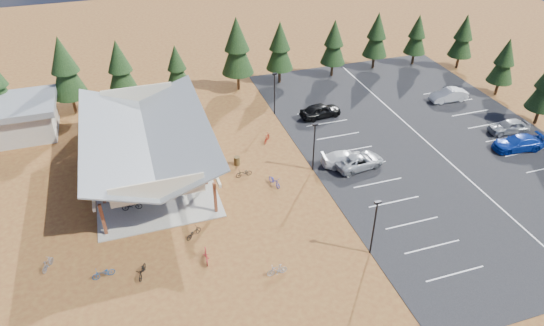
% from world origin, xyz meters
% --- Properties ---
extents(ground, '(140.00, 140.00, 0.00)m').
position_xyz_m(ground, '(0.00, 0.00, 0.00)').
color(ground, brown).
rests_on(ground, ground).
extents(asphalt_lot, '(27.00, 44.00, 0.04)m').
position_xyz_m(asphalt_lot, '(18.50, 3.00, 0.02)').
color(asphalt_lot, black).
rests_on(asphalt_lot, ground).
extents(concrete_pad, '(10.60, 18.60, 0.10)m').
position_xyz_m(concrete_pad, '(-10.00, 7.00, 0.05)').
color(concrete_pad, gray).
rests_on(concrete_pad, ground).
extents(bike_pavilion, '(11.65, 19.40, 4.97)m').
position_xyz_m(bike_pavilion, '(-10.00, 7.00, 3.82)').
color(bike_pavilion, brown).
rests_on(bike_pavilion, concrete_pad).
extents(outbuilding, '(11.00, 7.00, 3.90)m').
position_xyz_m(outbuilding, '(-24.00, 18.00, 2.03)').
color(outbuilding, '#ADA593').
rests_on(outbuilding, ground).
extents(lamp_post_0, '(0.50, 0.25, 5.14)m').
position_xyz_m(lamp_post_0, '(5.00, -10.00, 2.98)').
color(lamp_post_0, black).
rests_on(lamp_post_0, ground).
extents(lamp_post_1, '(0.50, 0.25, 5.14)m').
position_xyz_m(lamp_post_1, '(5.00, 2.00, 2.98)').
color(lamp_post_1, black).
rests_on(lamp_post_1, ground).
extents(lamp_post_2, '(0.50, 0.25, 5.14)m').
position_xyz_m(lamp_post_2, '(5.00, 14.00, 2.98)').
color(lamp_post_2, black).
rests_on(lamp_post_2, ground).
extents(trash_bin_0, '(0.60, 0.60, 0.90)m').
position_xyz_m(trash_bin_0, '(-3.80, 4.53, 0.45)').
color(trash_bin_0, '#4A381A').
rests_on(trash_bin_0, ground).
extents(trash_bin_1, '(0.60, 0.60, 0.90)m').
position_xyz_m(trash_bin_1, '(-1.84, 5.11, 0.45)').
color(trash_bin_1, '#4A381A').
rests_on(trash_bin_1, ground).
extents(pine_1, '(4.00, 4.00, 9.31)m').
position_xyz_m(pine_1, '(-17.18, 21.48, 5.69)').
color(pine_1, '#382314').
rests_on(pine_1, ground).
extents(pine_2, '(3.59, 3.59, 8.37)m').
position_xyz_m(pine_2, '(-11.33, 21.10, 5.11)').
color(pine_2, '#382314').
rests_on(pine_2, ground).
extents(pine_3, '(2.95, 2.95, 6.88)m').
position_xyz_m(pine_3, '(-4.87, 21.52, 4.19)').
color(pine_3, '#382314').
rests_on(pine_3, ground).
extents(pine_4, '(4.03, 4.03, 9.39)m').
position_xyz_m(pine_4, '(2.71, 21.78, 5.74)').
color(pine_4, '#382314').
rests_on(pine_4, ground).
extents(pine_5, '(3.51, 3.51, 8.18)m').
position_xyz_m(pine_5, '(8.38, 22.11, 4.99)').
color(pine_5, '#382314').
rests_on(pine_5, ground).
extents(pine_6, '(3.31, 3.31, 7.71)m').
position_xyz_m(pine_6, '(15.81, 21.96, 4.70)').
color(pine_6, '#382314').
rests_on(pine_6, ground).
extents(pine_7, '(3.37, 3.37, 7.86)m').
position_xyz_m(pine_7, '(22.37, 22.55, 4.80)').
color(pine_7, '#382314').
rests_on(pine_7, ground).
extents(pine_8, '(3.06, 3.06, 7.13)m').
position_xyz_m(pine_8, '(28.41, 22.10, 4.35)').
color(pine_8, '#382314').
rests_on(pine_8, ground).
extents(pine_12, '(3.13, 3.13, 7.29)m').
position_xyz_m(pine_12, '(33.20, 10.30, 4.45)').
color(pine_12, '#382314').
rests_on(pine_12, ground).
extents(pine_13, '(3.25, 3.25, 7.57)m').
position_xyz_m(pine_13, '(33.58, 18.94, 4.62)').
color(pine_13, '#382314').
rests_on(pine_13, ground).
extents(bike_0, '(1.78, 0.78, 0.91)m').
position_xyz_m(bike_0, '(-12.31, 1.03, 0.55)').
color(bike_0, black).
rests_on(bike_0, concrete_pad).
extents(bike_1, '(1.55, 0.69, 0.90)m').
position_xyz_m(bike_1, '(-11.78, 3.25, 0.55)').
color(bike_1, gray).
rests_on(bike_1, concrete_pad).
extents(bike_2, '(1.61, 1.02, 0.80)m').
position_xyz_m(bike_2, '(-12.23, 10.81, 0.50)').
color(bike_2, '#1A4390').
rests_on(bike_2, concrete_pad).
extents(bike_3, '(1.63, 0.58, 0.96)m').
position_xyz_m(bike_3, '(-10.88, 14.40, 0.58)').
color(bike_3, maroon).
rests_on(bike_3, concrete_pad).
extents(bike_4, '(1.77, 0.80, 0.90)m').
position_xyz_m(bike_4, '(-7.53, 2.20, 0.55)').
color(bike_4, black).
rests_on(bike_4, concrete_pad).
extents(bike_5, '(1.54, 0.74, 0.89)m').
position_xyz_m(bike_5, '(-8.43, 6.40, 0.55)').
color(bike_5, gray).
rests_on(bike_5, concrete_pad).
extents(bike_6, '(1.72, 0.91, 0.86)m').
position_xyz_m(bike_6, '(-6.99, 7.58, 0.53)').
color(bike_6, navy).
rests_on(bike_6, concrete_pad).
extents(bike_7, '(1.53, 0.49, 0.91)m').
position_xyz_m(bike_7, '(-8.85, 11.36, 0.55)').
color(bike_7, '#A13D1F').
rests_on(bike_7, concrete_pad).
extents(bike_8, '(1.11, 1.80, 0.89)m').
position_xyz_m(bike_8, '(-12.19, -6.90, 0.45)').
color(bike_8, black).
rests_on(bike_8, ground).
extents(bike_9, '(1.06, 1.52, 0.90)m').
position_xyz_m(bike_9, '(-18.92, -3.97, 0.45)').
color(bike_9, gray).
rests_on(bike_9, ground).
extents(bike_10, '(1.74, 0.81, 0.88)m').
position_xyz_m(bike_10, '(-14.94, -6.22, 0.44)').
color(bike_10, navy).
rests_on(bike_10, ground).
extents(bike_11, '(0.66, 1.80, 1.06)m').
position_xyz_m(bike_11, '(-7.38, -6.84, 0.53)').
color(bike_11, maroon).
rests_on(bike_11, ground).
extents(bike_12, '(1.63, 1.40, 0.84)m').
position_xyz_m(bike_12, '(-7.82, -3.91, 0.42)').
color(bike_12, black).
rests_on(bike_12, ground).
extents(bike_13, '(1.61, 0.50, 0.96)m').
position_xyz_m(bike_13, '(-2.68, -9.92, 0.48)').
color(bike_13, '#96979E').
rests_on(bike_13, ground).
extents(bike_14, '(1.08, 1.89, 0.94)m').
position_xyz_m(bike_14, '(0.63, 0.74, 0.47)').
color(bike_14, '#1A2199').
rests_on(bike_14, ground).
extents(bike_15, '(1.32, 1.54, 0.96)m').
position_xyz_m(bike_15, '(2.29, 8.31, 0.48)').
color(bike_15, maroon).
rests_on(bike_15, ground).
extents(bike_16, '(1.63, 0.68, 0.84)m').
position_xyz_m(bike_16, '(-1.73, 2.92, 0.42)').
color(bike_16, black).
rests_on(bike_16, ground).
extents(car_2, '(5.33, 2.96, 1.41)m').
position_xyz_m(car_2, '(9.42, 0.95, 0.74)').
color(car_2, '#9C9FA3').
rests_on(car_2, asphalt_lot).
extents(car_3, '(4.99, 2.45, 1.39)m').
position_xyz_m(car_3, '(8.37, 1.78, 0.74)').
color(car_3, white).
rests_on(car_3, asphalt_lot).
extents(car_4, '(4.98, 2.41, 1.64)m').
position_xyz_m(car_4, '(9.81, 11.60, 0.86)').
color(car_4, black).
rests_on(car_4, asphalt_lot).
extents(car_7, '(5.48, 2.82, 1.52)m').
position_xyz_m(car_7, '(26.54, -1.20, 0.80)').
color(car_7, '#0E30A0').
rests_on(car_7, asphalt_lot).
extents(car_8, '(4.64, 2.33, 1.52)m').
position_xyz_m(car_8, '(28.04, 1.95, 0.80)').
color(car_8, gray).
rests_on(car_8, asphalt_lot).
extents(car_9, '(4.72, 1.85, 1.53)m').
position_xyz_m(car_9, '(26.31, 10.54, 0.80)').
color(car_9, silver).
rests_on(car_9, asphalt_lot).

